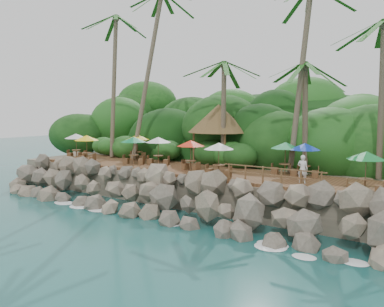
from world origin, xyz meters
The scene contains 12 objects.
ground centered at (0.00, 0.00, 0.00)m, with size 140.00×140.00×0.00m, color #19514F.
land_base centered at (0.00, 16.00, 1.05)m, with size 32.00×25.20×2.10m, color gray.
jungle_hill centered at (0.00, 23.50, 0.00)m, with size 44.80×28.00×15.40m, color #143811.
seawall centered at (0.00, 2.00, 1.15)m, with size 29.00×4.00×2.30m, color gray, non-canonical shape.
terrace centered at (0.00, 6.00, 2.20)m, with size 26.00×5.00×0.20m, color brown.
jungle_foliage centered at (0.00, 15.00, 0.00)m, with size 44.00×16.00×12.00m, color #143811, non-canonical shape.
foam_line centered at (0.00, 0.30, 0.03)m, with size 25.20×0.80×0.06m.
palms centered at (1.73, 8.60, 12.64)m, with size 27.44×7.08×15.23m.
palapa centered at (-0.19, 9.93, 5.79)m, with size 4.82×4.82×4.60m.
dining_clusters centered at (-0.69, 5.82, 4.06)m, with size 25.55×5.04×2.12m.
railing centered at (7.07, 3.65, 2.91)m, with size 6.10×0.10×1.00m.
waiter centered at (8.31, 5.10, 3.12)m, with size 0.60×0.39×1.64m, color silver.
Camera 1 is at (15.90, -16.90, 6.53)m, focal length 37.19 mm.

